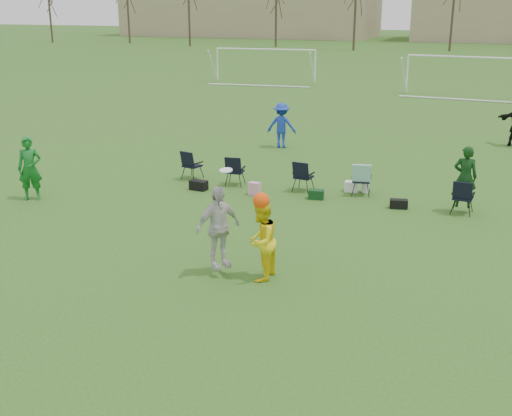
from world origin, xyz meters
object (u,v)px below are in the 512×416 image
at_px(fielder_blue, 282,125).
at_px(goal_mid, 467,65).
at_px(center_contest, 241,234).
at_px(goal_left, 265,56).
at_px(fielder_green_near, 30,168).

height_order(fielder_blue, goal_mid, goal_mid).
relative_size(center_contest, goal_mid, 0.32).
height_order(goal_left, goal_mid, same).
bearing_deg(goal_mid, center_contest, -91.26).
distance_m(fielder_green_near, center_contest, 8.54).
xyz_separation_m(fielder_green_near, goal_mid, (10.79, 27.60, 0.97)).
bearing_deg(fielder_green_near, center_contest, -48.88).
bearing_deg(center_contest, fielder_blue, 104.55).
distance_m(fielder_blue, center_contest, 12.96).
xyz_separation_m(fielder_green_near, fielder_blue, (4.71, 9.46, -0.05)).
bearing_deg(fielder_green_near, goal_mid, 40.90).
distance_m(fielder_green_near, goal_left, 29.79).
bearing_deg(goal_mid, goal_left, 175.87).
height_order(fielder_green_near, goal_left, goal_left).
bearing_deg(goal_mid, fielder_green_near, -107.36).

